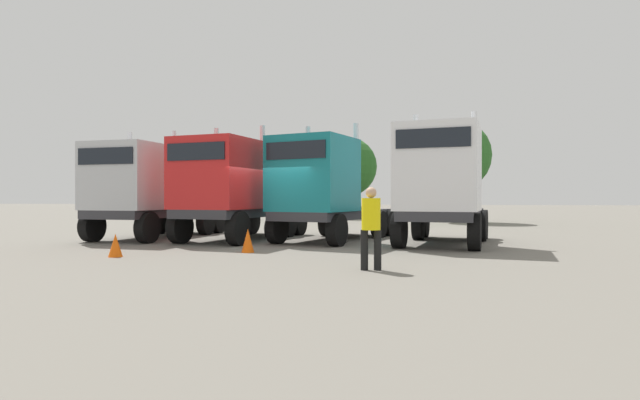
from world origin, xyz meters
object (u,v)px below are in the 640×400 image
object	(u,v)px
semi_truck_teal	(322,188)
semi_truck_red	(228,188)
traffic_cone_mid	(248,241)
traffic_cone_near	(115,245)
semi_truck_silver	(141,191)
visitor_in_hivis	(371,222)
semi_truck_white	(441,183)

from	to	relation	value
semi_truck_teal	semi_truck_red	bearing A→B (deg)	-67.11
semi_truck_red	semi_truck_teal	distance (m)	3.30
semi_truck_teal	traffic_cone_mid	size ratio (longest dim) A/B	10.01
semi_truck_red	traffic_cone_near	distance (m)	5.29
semi_truck_red	semi_truck_silver	bearing A→B (deg)	-83.90
semi_truck_red	visitor_in_hivis	xyz separation A→B (m)	(5.55, -6.09, -0.85)
semi_truck_red	semi_truck_teal	bearing A→B (deg)	107.11
semi_truck_red	semi_truck_teal	size ratio (longest dim) A/B	0.98
semi_truck_silver	semi_truck_white	bearing A→B (deg)	91.70
semi_truck_red	visitor_in_hivis	size ratio (longest dim) A/B	3.73
traffic_cone_near	traffic_cone_mid	distance (m)	3.45
semi_truck_silver	traffic_cone_mid	xyz separation A→B (m)	(5.26, -3.45, -1.47)
visitor_in_hivis	traffic_cone_near	distance (m)	6.86
semi_truck_white	visitor_in_hivis	bearing A→B (deg)	-6.60
semi_truck_teal	traffic_cone_near	world-z (taller)	semi_truck_teal
semi_truck_white	semi_truck_silver	bearing A→B (deg)	-83.17
semi_truck_white	visitor_in_hivis	xyz separation A→B (m)	(-1.69, -5.77, -0.98)
semi_truck_white	traffic_cone_near	size ratio (longest dim) A/B	10.21
semi_truck_silver	semi_truck_red	xyz separation A→B (m)	(3.42, -0.21, 0.07)
traffic_cone_near	semi_truck_silver	bearing A→B (deg)	113.65
traffic_cone_near	semi_truck_teal	bearing A→B (deg)	50.26
semi_truck_teal	visitor_in_hivis	distance (m)	6.96
semi_truck_teal	semi_truck_white	bearing A→B (deg)	94.79
visitor_in_hivis	traffic_cone_mid	world-z (taller)	visitor_in_hivis
traffic_cone_mid	semi_truck_silver	bearing A→B (deg)	146.75
semi_truck_silver	semi_truck_white	xyz separation A→B (m)	(10.66, -0.53, 0.20)
traffic_cone_near	traffic_cone_mid	size ratio (longest dim) A/B	0.90
semi_truck_teal	semi_truck_silver	bearing A→B (deg)	-72.73
semi_truck_silver	semi_truck_white	world-z (taller)	semi_truck_white
semi_truck_teal	traffic_cone_near	distance (m)	7.13
semi_truck_red	semi_truck_teal	xyz separation A→B (m)	(3.27, 0.43, -0.01)
semi_truck_silver	traffic_cone_near	xyz separation A→B (m)	(2.25, -5.13, -1.50)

